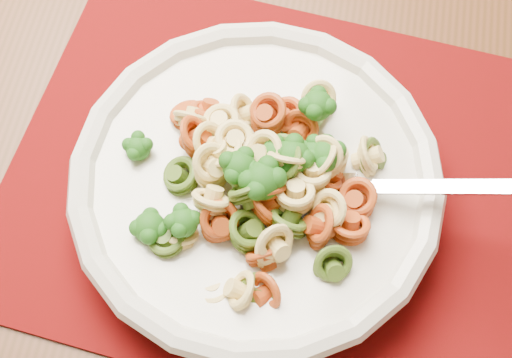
# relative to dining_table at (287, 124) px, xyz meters

# --- Properties ---
(dining_table) EXTENTS (1.48, 1.01, 0.74)m
(dining_table) POSITION_rel_dining_table_xyz_m (0.00, 0.00, 0.00)
(dining_table) COLOR #552D18
(dining_table) RESTS_ON ground
(placemat) EXTENTS (0.48, 0.41, 0.00)m
(placemat) POSITION_rel_dining_table_xyz_m (0.00, -0.11, 0.10)
(placemat) COLOR #640408
(placemat) RESTS_ON dining_table
(pasta_bowl) EXTENTS (0.28, 0.28, 0.05)m
(pasta_bowl) POSITION_rel_dining_table_xyz_m (-0.02, -0.13, 0.13)
(pasta_bowl) COLOR silver
(pasta_bowl) RESTS_ON placemat
(pasta_broccoli_heap) EXTENTS (0.24, 0.24, 0.06)m
(pasta_broccoli_heap) POSITION_rel_dining_table_xyz_m (-0.02, -0.13, 0.15)
(pasta_broccoli_heap) COLOR #EACA73
(pasta_broccoli_heap) RESTS_ON pasta_bowl
(fork) EXTENTS (0.18, 0.04, 0.08)m
(fork) POSITION_rel_dining_table_xyz_m (0.04, -0.13, 0.15)
(fork) COLOR silver
(fork) RESTS_ON pasta_bowl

